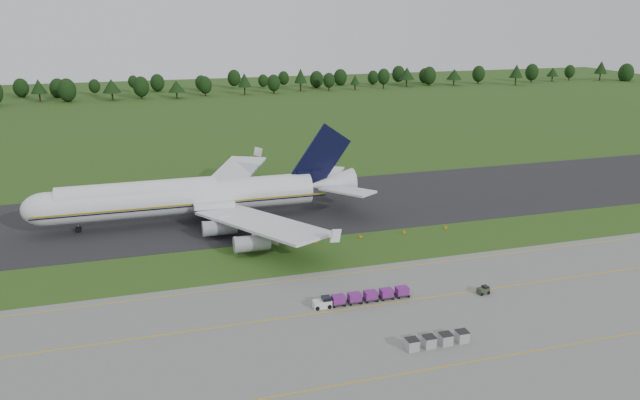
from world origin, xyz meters
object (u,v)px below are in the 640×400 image
object	(u,v)px
aircraft	(191,196)
baggage_train	(361,297)
utility_cart	(483,291)
uld_row	(437,340)
edge_markers	(383,235)

from	to	relation	value
aircraft	baggage_train	bearing A→B (deg)	-65.53
baggage_train	utility_cart	world-z (taller)	baggage_train
utility_cart	uld_row	bearing A→B (deg)	-139.31
aircraft	baggage_train	world-z (taller)	aircraft
aircraft	utility_cart	bearing A→B (deg)	-50.28
baggage_train	utility_cart	xyz separation A→B (m)	(19.15, -2.75, -0.35)
aircraft	uld_row	distance (m)	65.05
utility_cart	edge_markers	bearing A→B (deg)	100.18
uld_row	utility_cart	bearing A→B (deg)	40.69
utility_cart	uld_row	distance (m)	18.41
baggage_train	uld_row	distance (m)	15.64
uld_row	edge_markers	size ratio (longest dim) A/B	0.32
baggage_train	utility_cart	distance (m)	19.35
aircraft	utility_cart	distance (m)	62.11
edge_markers	aircraft	bearing A→B (deg)	150.72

